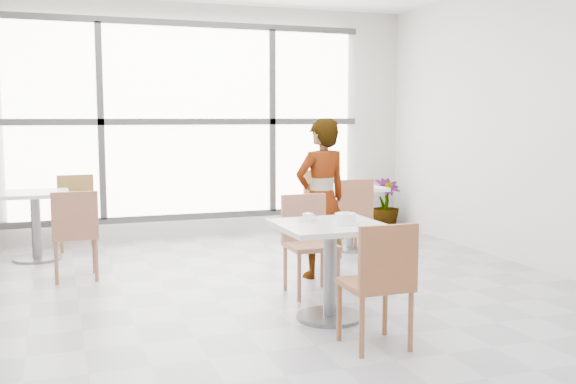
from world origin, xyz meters
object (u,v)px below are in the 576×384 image
object	(u,v)px
coffee_cup	(308,218)
bg_table_right	(350,208)
bg_chair_right_far	(322,199)
plant_right	(386,204)
bg_chair_left_near	(75,229)
person	(321,198)
bg_chair_left_far	(76,207)
oatmeal_bowl	(345,218)
bg_table_left	(36,216)
chair_near	(380,277)
chair_far	(308,237)
bg_chair_right_near	(352,211)
main_table	(330,253)

from	to	relation	value
coffee_cup	bg_table_right	bearing A→B (deg)	58.16
bg_chair_right_far	plant_right	xyz separation A→B (m)	(1.08, 0.26, -0.15)
coffee_cup	bg_chair_right_far	xyz separation A→B (m)	(1.43, 3.16, -0.28)
bg_chair_left_near	person	bearing A→B (deg)	164.25
bg_table_right	bg_chair_left_far	size ratio (longest dim) A/B	0.86
oatmeal_bowl	bg_chair_left_near	size ratio (longest dim) A/B	0.24
bg_table_left	plant_right	world-z (taller)	bg_table_left
coffee_cup	bg_chair_left_near	distance (m)	2.47
person	bg_chair_left_near	bearing A→B (deg)	-27.27
bg_table_right	chair_near	bearing A→B (deg)	-111.50
bg_chair_left_near	bg_chair_right_far	distance (m)	3.40
bg_table_left	chair_far	bearing A→B (deg)	-43.83
chair_near	coffee_cup	bearing A→B (deg)	-78.57
coffee_cup	bg_table_left	bearing A→B (deg)	125.37
oatmeal_bowl	bg_chair_left_far	distance (m)	4.07
coffee_cup	bg_chair_right_near	bearing A→B (deg)	56.63
coffee_cup	bg_table_left	distance (m)	3.57
main_table	person	bearing A→B (deg)	70.36
person	plant_right	xyz separation A→B (m)	(1.92, 2.28, -0.42)
bg_chair_left_far	chair_near	bearing A→B (deg)	-67.39
main_table	bg_table_right	distance (m)	2.74
plant_right	main_table	bearing A→B (deg)	-123.78
bg_chair_left_far	bg_chair_right_far	distance (m)	3.06
chair_near	person	xyz separation A→B (m)	(0.41, 2.02, 0.27)
bg_chair_left_far	bg_chair_right_near	bearing A→B (deg)	-26.66
bg_table_left	bg_chair_right_near	bearing A→B (deg)	-15.45
chair_far	person	size ratio (longest dim) A/B	0.56
bg_table_right	plant_right	world-z (taller)	bg_table_right
chair_near	oatmeal_bowl	world-z (taller)	chair_near
bg_table_right	person	bearing A→B (deg)	-126.12
coffee_cup	plant_right	size ratio (longest dim) A/B	0.23
chair_far	bg_chair_left_far	world-z (taller)	same
person	bg_chair_left_far	size ratio (longest dim) A/B	1.78
bg_chair_right_far	plant_right	world-z (taller)	bg_chair_right_far
bg_chair_left_near	bg_chair_right_near	xyz separation A→B (m)	(2.98, 0.19, 0.00)
chair_far	bg_chair_left_near	size ratio (longest dim) A/B	1.00
main_table	bg_table_right	bearing A→B (deg)	61.91
chair_far	bg_chair_right_far	size ratio (longest dim) A/B	1.00
oatmeal_bowl	bg_chair_right_far	bearing A→B (deg)	70.30
chair_far	bg_chair_left_near	distance (m)	2.24
bg_chair_right_near	chair_far	bearing A→B (deg)	51.38
chair_far	chair_near	bearing A→B (deg)	-93.13
bg_chair_left_far	chair_far	bearing A→B (deg)	-55.79
main_table	oatmeal_bowl	distance (m)	0.29
person	bg_table_right	xyz separation A→B (m)	(0.84, 1.15, -0.29)
bg_table_right	bg_chair_right_near	distance (m)	0.34
chair_near	chair_far	xyz separation A→B (m)	(0.08, 1.55, 0.00)
bg_chair_right_near	bg_chair_right_far	size ratio (longest dim) A/B	1.00
coffee_cup	bg_chair_left_far	size ratio (longest dim) A/B	0.18
chair_far	person	distance (m)	0.64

